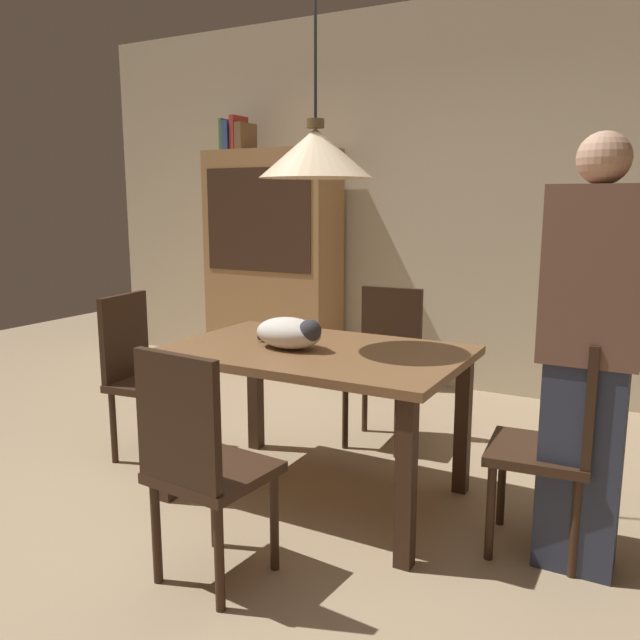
% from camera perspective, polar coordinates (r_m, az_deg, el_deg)
% --- Properties ---
extents(ground, '(10.00, 10.00, 0.00)m').
position_cam_1_polar(ground, '(3.11, -6.72, -17.42)').
color(ground, tan).
extents(back_wall, '(6.40, 0.10, 2.90)m').
position_cam_1_polar(back_wall, '(5.14, 10.46, 10.31)').
color(back_wall, beige).
rests_on(back_wall, ground).
extents(dining_table, '(1.40, 0.90, 0.75)m').
position_cam_1_polar(dining_table, '(3.13, -0.37, -4.34)').
color(dining_table, brown).
rests_on(dining_table, ground).
extents(chair_far_back, '(0.42, 0.42, 0.93)m').
position_cam_1_polar(chair_far_back, '(3.94, 5.76, -3.37)').
color(chair_far_back, '#382316').
rests_on(chair_far_back, ground).
extents(chair_right_side, '(0.43, 0.43, 0.93)m').
position_cam_1_polar(chair_right_side, '(2.84, 20.36, -9.52)').
color(chair_right_side, '#382316').
rests_on(chair_right_side, ground).
extents(chair_left_side, '(0.44, 0.44, 0.93)m').
position_cam_1_polar(chair_left_side, '(3.82, -15.46, -4.14)').
color(chair_left_side, '#382316').
rests_on(chair_left_side, ground).
extents(chair_near_front, '(0.43, 0.43, 0.93)m').
position_cam_1_polar(chair_near_front, '(2.49, -10.54, -11.89)').
color(chair_near_front, '#382316').
rests_on(chair_near_front, ground).
extents(cat_sleeping, '(0.39, 0.23, 0.16)m').
position_cam_1_polar(cat_sleeping, '(3.10, -2.61, -1.14)').
color(cat_sleeping, silver).
rests_on(cat_sleeping, dining_table).
extents(pendant_lamp, '(0.52, 0.52, 1.30)m').
position_cam_1_polar(pendant_lamp, '(3.04, -0.40, 14.49)').
color(pendant_lamp, beige).
extents(hutch_bookcase, '(1.12, 0.45, 1.85)m').
position_cam_1_polar(hutch_bookcase, '(5.43, -4.15, 4.54)').
color(hutch_bookcase, '#A87A4C').
rests_on(hutch_bookcase, ground).
extents(book_green_slim, '(0.03, 0.20, 0.26)m').
position_cam_1_polar(book_green_slim, '(5.68, -8.14, 15.74)').
color(book_green_slim, '#427A4C').
rests_on(book_green_slim, hutch_bookcase).
extents(book_blue_wide, '(0.06, 0.24, 0.24)m').
position_cam_1_polar(book_blue_wide, '(5.64, -7.66, 15.69)').
color(book_blue_wide, '#384C93').
rests_on(book_blue_wide, hutch_bookcase).
extents(book_red_tall, '(0.04, 0.22, 0.28)m').
position_cam_1_polar(book_red_tall, '(5.61, -7.12, 15.94)').
color(book_red_tall, '#B73833').
rests_on(book_red_tall, hutch_bookcase).
extents(book_brown_thick, '(0.06, 0.24, 0.22)m').
position_cam_1_polar(book_brown_thick, '(5.57, -6.53, 15.68)').
color(book_brown_thick, brown).
rests_on(book_brown_thick, hutch_bookcase).
extents(person_standing, '(0.36, 0.22, 1.70)m').
position_cam_1_polar(person_standing, '(2.68, 22.51, -3.12)').
color(person_standing, '#2D3347').
rests_on(person_standing, ground).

